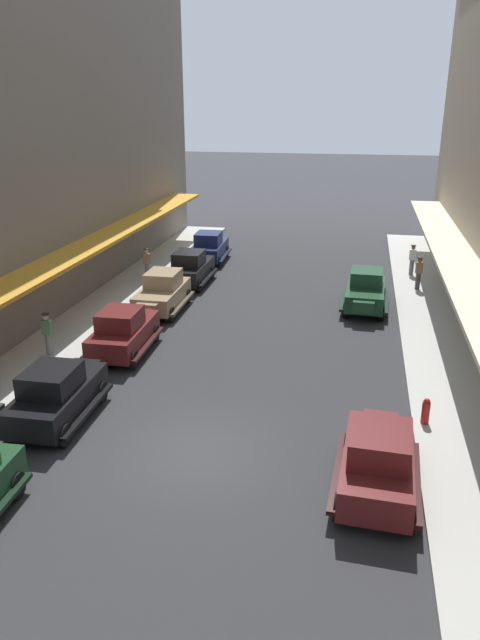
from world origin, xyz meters
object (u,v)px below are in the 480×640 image
at_px(parked_car_7, 378,459).
at_px(parked_car_1, 123,330).
at_px(parked_car_5, 56,393).
at_px(pedestrian_5, 147,263).
at_px(parked_car_4, 209,247).
at_px(pedestrian_0, 48,334).
at_px(fire_hydrant, 426,411).
at_px(parked_car_6, 190,267).
at_px(pedestrian_4, 412,260).
at_px(parked_car_3, 162,291).
at_px(pedestrian_1, 419,273).
at_px(parked_car_0, 366,290).

bearing_deg(parked_car_7, parked_car_1, 143.60).
distance_m(parked_car_5, pedestrian_5, 15.01).
xyz_separation_m(parked_car_4, pedestrian_0, (-2.41, -15.31, 0.07)).
bearing_deg(parked_car_5, fire_hydrant, 9.32).
xyz_separation_m(parked_car_6, fire_hydrant, (11.01, -12.97, -0.38)).
bearing_deg(parked_car_7, parked_car_4, 114.53).
height_order(parked_car_1, pedestrian_4, parked_car_1).
relative_size(parked_car_5, pedestrian_4, 2.57).
xyz_separation_m(parked_car_3, parked_car_5, (0.10, -10.42, 0.00)).
bearing_deg(pedestrian_1, parked_car_3, -155.67).
bearing_deg(pedestrian_4, pedestrian_1, -87.10).
xyz_separation_m(fire_hydrant, pedestrian_4, (0.65, 16.72, 0.45)).
bearing_deg(pedestrian_4, parked_car_3, -145.43).
distance_m(parked_car_6, pedestrian_5, 2.43).
relative_size(parked_car_1, parked_car_5, 1.00).
bearing_deg(parked_car_0, pedestrian_4, 67.27).
distance_m(parked_car_3, parked_car_4, 9.18).
bearing_deg(parked_car_5, parked_car_3, 90.57).
height_order(parked_car_3, pedestrian_0, parked_car_3).
height_order(parked_car_0, pedestrian_0, parked_car_0).
xyz_separation_m(parked_car_3, parked_car_6, (0.10, 4.36, 0.00)).
relative_size(fire_hydrant, pedestrian_4, 0.49).
bearing_deg(parked_car_4, parked_car_5, -89.48).
bearing_deg(parked_car_1, parked_car_7, -36.40).
bearing_deg(pedestrian_0, pedestrian_4, 44.99).
relative_size(parked_car_0, parked_car_7, 1.00).
distance_m(parked_car_0, pedestrian_4, 6.46).
bearing_deg(parked_car_5, pedestrian_4, 57.81).
bearing_deg(parked_car_3, pedestrian_1, 24.33).
height_order(parked_car_0, parked_car_7, same).
bearing_deg(pedestrian_5, parked_car_7, -54.06).
relative_size(parked_car_7, pedestrian_5, 2.59).
distance_m(pedestrian_1, pedestrian_5, 14.27).
distance_m(parked_car_3, pedestrian_1, 13.07).
relative_size(parked_car_0, pedestrian_0, 2.58).
xyz_separation_m(parked_car_4, pedestrian_5, (-2.25, -4.78, 0.07)).
relative_size(parked_car_5, pedestrian_0, 2.57).
relative_size(pedestrian_0, pedestrian_5, 1.00).
xyz_separation_m(parked_car_5, pedestrian_5, (-2.43, 14.81, 0.07)).
bearing_deg(parked_car_6, pedestrian_4, 17.82).
bearing_deg(parked_car_5, parked_car_1, 89.91).
distance_m(fire_hydrant, pedestrian_5, 18.71).
xyz_separation_m(parked_car_0, pedestrian_1, (2.63, 3.23, 0.07)).
relative_size(parked_car_6, fire_hydrant, 5.20).
relative_size(parked_car_3, parked_car_7, 0.99).
bearing_deg(parked_car_4, pedestrian_1, -17.57).
height_order(parked_car_3, pedestrian_1, parked_car_3).
distance_m(parked_car_0, fire_hydrant, 10.93).
bearing_deg(fire_hydrant, parked_car_0, 99.72).
distance_m(parked_car_7, pedestrian_4, 20.33).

